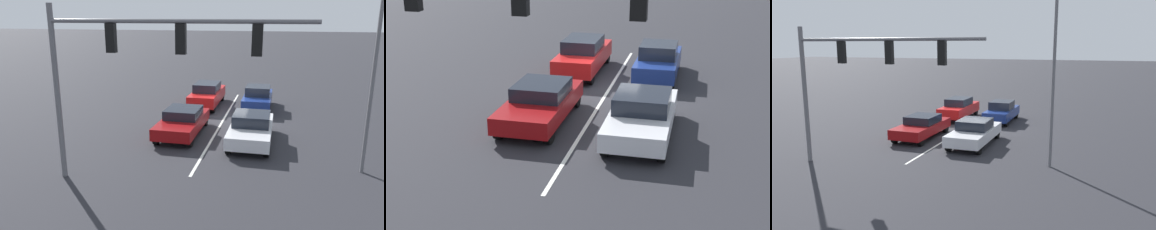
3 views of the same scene
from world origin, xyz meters
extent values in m
plane|color=#28282D|center=(0.00, 0.00, 0.00)|extent=(240.00, 240.00, 0.00)
cube|color=silver|center=(0.00, 1.61, 0.01)|extent=(0.12, 15.22, 0.01)
cube|color=maroon|center=(1.60, 4.28, 0.58)|extent=(1.88, 4.59, 0.55)
cube|color=black|center=(1.60, 4.08, 1.09)|extent=(1.66, 1.93, 0.46)
cube|color=red|center=(0.94, 2.02, 0.72)|extent=(0.24, 0.06, 0.12)
cube|color=red|center=(2.26, 2.02, 0.72)|extent=(0.24, 0.06, 0.12)
cylinder|color=black|center=(0.79, 6.02, 0.31)|extent=(0.22, 0.61, 0.61)
cylinder|color=black|center=(2.41, 6.02, 0.31)|extent=(0.22, 0.61, 0.61)
cylinder|color=black|center=(0.79, 2.54, 0.31)|extent=(0.22, 0.61, 0.61)
cylinder|color=black|center=(2.41, 2.54, 0.31)|extent=(0.22, 0.61, 0.61)
cube|color=silver|center=(-1.86, 4.71, 0.59)|extent=(1.90, 4.65, 0.57)
cube|color=black|center=(-1.86, 4.65, 1.14)|extent=(1.67, 1.84, 0.52)
cube|color=red|center=(-2.53, 2.42, 0.74)|extent=(0.24, 0.06, 0.12)
cube|color=red|center=(-1.20, 2.42, 0.74)|extent=(0.24, 0.06, 0.12)
cylinder|color=black|center=(-2.68, 6.47, 0.31)|extent=(0.22, 0.62, 0.62)
cylinder|color=black|center=(-1.04, 6.47, 0.31)|extent=(0.22, 0.62, 0.62)
cylinder|color=black|center=(-2.68, 2.94, 0.31)|extent=(0.22, 0.62, 0.62)
cylinder|color=black|center=(-1.04, 2.94, 0.31)|extent=(0.22, 0.62, 0.62)
cube|color=navy|center=(-1.71, -2.01, 0.61)|extent=(1.70, 4.34, 0.63)
cube|color=black|center=(-1.71, -1.95, 1.21)|extent=(1.50, 1.81, 0.56)
cube|color=red|center=(-2.31, -4.14, 0.77)|extent=(0.24, 0.06, 0.12)
cube|color=red|center=(-1.12, -4.14, 0.77)|extent=(0.24, 0.06, 0.12)
cylinder|color=black|center=(-2.43, -0.39, 0.30)|extent=(0.22, 0.60, 0.60)
cylinder|color=black|center=(-0.99, -0.39, 0.30)|extent=(0.22, 0.60, 0.60)
cylinder|color=black|center=(-2.43, -3.63, 0.30)|extent=(0.22, 0.60, 0.60)
cylinder|color=black|center=(-0.99, -3.63, 0.30)|extent=(0.22, 0.60, 0.60)
cube|color=red|center=(1.60, -2.06, 0.67)|extent=(1.71, 4.68, 0.69)
cube|color=black|center=(1.60, -2.00, 1.28)|extent=(1.50, 2.15, 0.54)
cube|color=red|center=(1.00, -4.36, 0.84)|extent=(0.24, 0.06, 0.12)
cube|color=red|center=(2.19, -4.36, 0.84)|extent=(0.24, 0.06, 0.12)
cylinder|color=black|center=(0.88, -0.29, 0.32)|extent=(0.22, 0.64, 0.64)
cylinder|color=black|center=(2.32, -0.29, 0.32)|extent=(0.22, 0.64, 0.64)
cylinder|color=black|center=(0.88, -3.83, 0.32)|extent=(0.22, 0.64, 0.64)
cylinder|color=black|center=(2.32, -3.83, 0.32)|extent=(0.22, 0.64, 0.64)
cylinder|color=slate|center=(4.60, 10.22, 3.13)|extent=(0.20, 0.20, 6.26)
cylinder|color=slate|center=(0.24, 10.22, 5.67)|extent=(8.72, 0.14, 0.14)
cube|color=black|center=(-2.33, 10.22, 5.13)|extent=(0.32, 0.22, 0.95)
sphere|color=#4C0C0C|center=(-2.33, 10.06, 5.41)|extent=(0.20, 0.20, 0.20)
sphere|color=yellow|center=(-2.33, 10.06, 5.13)|extent=(0.20, 0.20, 0.20)
sphere|color=#0A3814|center=(-2.33, 10.06, 4.84)|extent=(0.20, 0.20, 0.20)
cube|color=black|center=(0.04, 10.22, 5.13)|extent=(0.32, 0.22, 0.95)
sphere|color=#4C0C0C|center=(0.04, 10.06, 5.41)|extent=(0.20, 0.20, 0.20)
sphere|color=yellow|center=(0.04, 10.06, 5.13)|extent=(0.20, 0.20, 0.20)
sphere|color=#0A3814|center=(0.04, 10.06, 4.84)|extent=(0.20, 0.20, 0.20)
cube|color=black|center=(2.41, 10.22, 5.13)|extent=(0.32, 0.22, 0.95)
sphere|color=#4C0C0C|center=(2.41, 10.06, 5.41)|extent=(0.20, 0.20, 0.20)
sphere|color=yellow|center=(2.41, 10.06, 5.13)|extent=(0.20, 0.20, 0.20)
sphere|color=#0A3814|center=(2.41, 10.06, 4.84)|extent=(0.20, 0.20, 0.20)
cylinder|color=slate|center=(-6.32, 7.26, 4.65)|extent=(0.14, 0.14, 9.31)
camera|label=1|loc=(-3.10, 21.75, 5.87)|focal=35.00mm
camera|label=2|loc=(-3.62, 20.41, 6.52)|focal=50.00mm
camera|label=3|loc=(-8.21, 23.89, 5.44)|focal=35.00mm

